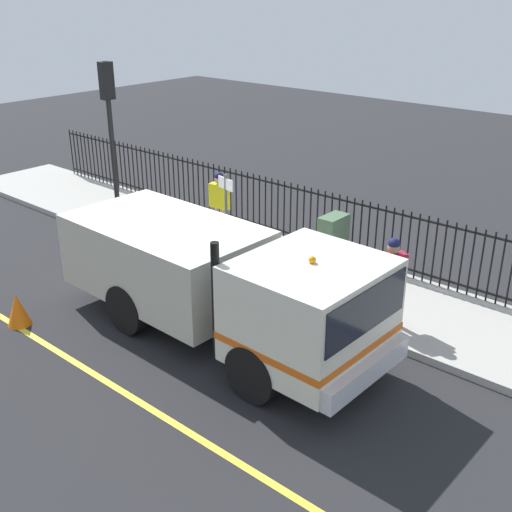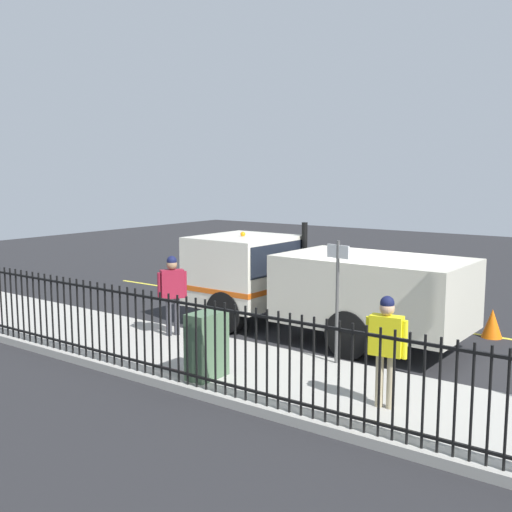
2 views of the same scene
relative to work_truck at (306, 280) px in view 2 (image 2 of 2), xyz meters
The scene contains 10 objects.
ground_plane 2.02m from the work_truck, 84.94° to the left, with size 49.57×49.57×0.00m, color #232326.
sidewalk_slab 3.64m from the work_truck, 27.47° to the left, with size 2.80×22.53×0.15m, color #A3A099.
lane_marking 3.03m from the work_truck, 144.89° to the left, with size 0.12×20.28×0.01m, color yellow.
work_truck is the anchor object (origin of this frame).
worker_standing 2.96m from the work_truck, 41.30° to the right, with size 0.55×0.45×1.72m.
pedestrian_distant 4.78m from the work_truck, 45.74° to the left, with size 0.28×0.62×1.69m.
iron_fence 4.63m from the work_truck, 20.14° to the left, with size 0.04×19.19×1.48m.
utility_cabinet 3.93m from the work_truck, ahead, with size 0.71×0.41×1.13m, color #4C6B4C.
traffic_cone 4.20m from the work_truck, 121.92° to the left, with size 0.45×0.45×0.64m, color orange.
street_sign 2.62m from the work_truck, 44.06° to the left, with size 0.14×0.49×2.26m.
Camera 2 is at (11.37, 5.43, 3.62)m, focal length 43.00 mm.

